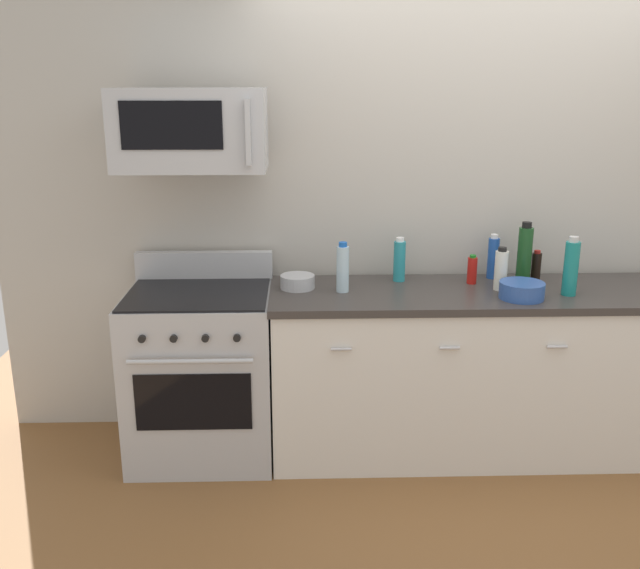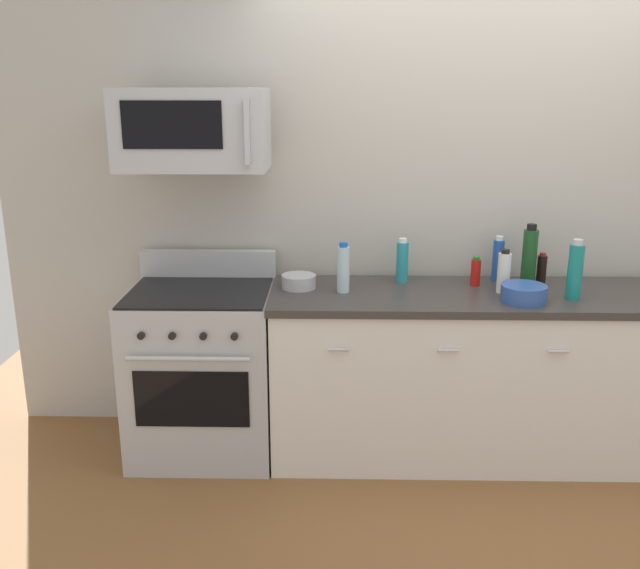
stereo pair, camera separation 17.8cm
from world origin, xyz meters
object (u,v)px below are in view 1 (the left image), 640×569
object	(u,v)px
microwave	(191,130)
bottle_soy_sauce_dark	(536,267)
bottle_hot_sauce_red	(472,270)
bottle_water_clear	(343,268)
bottle_dish_soap	(399,260)
bottle_soda_blue	(493,257)
bowl_steel_prep	(298,281)
bottle_wine_green	(524,255)
bottle_vinegar_white	(501,270)
bottle_sparkling_teal	(571,268)
range_oven	(202,372)
bowl_blue_mixing	(522,290)

from	to	relation	value
microwave	bottle_soy_sauce_dark	bearing A→B (deg)	3.37
bottle_hot_sauce_red	bottle_soy_sauce_dark	distance (m)	0.36
bottle_water_clear	bottle_dish_soap	size ratio (longest dim) A/B	1.08
bottle_soda_blue	bottle_soy_sauce_dark	world-z (taller)	bottle_soda_blue
bottle_soda_blue	bowl_steel_prep	distance (m)	1.11
microwave	bottle_soy_sauce_dark	distance (m)	1.98
bottle_wine_green	bottle_water_clear	bearing A→B (deg)	-172.44
bottle_vinegar_white	bottle_hot_sauce_red	bearing A→B (deg)	134.25
bottle_soy_sauce_dark	bowl_steel_prep	size ratio (longest dim) A/B	0.97
bottle_water_clear	bottle_sparkling_teal	distance (m)	1.17
range_oven	bottle_sparkling_teal	bearing A→B (deg)	-2.96
bottle_sparkling_teal	bowl_steel_prep	xyz separation A→B (m)	(-1.40, 0.16, -0.11)
bottle_soda_blue	bowl_steel_prep	bearing A→B (deg)	-171.09
bottle_dish_soap	microwave	bearing A→B (deg)	-172.13
bowl_steel_prep	microwave	bearing A→B (deg)	-177.81
bottle_vinegar_white	bottle_dish_soap	bearing A→B (deg)	159.70
bottle_hot_sauce_red	bottle_wine_green	bearing A→B (deg)	-0.81
bottle_dish_soap	bottle_soy_sauce_dark	size ratio (longest dim) A/B	1.38
microwave	bowl_steel_prep	distance (m)	0.95
bottle_dish_soap	bottle_wine_green	world-z (taller)	bottle_wine_green
microwave	bottle_wine_green	bearing A→B (deg)	2.64
bottle_wine_green	bowl_blue_mixing	size ratio (longest dim) A/B	1.50
microwave	bowl_blue_mixing	world-z (taller)	microwave
bottle_soda_blue	bottle_soy_sauce_dark	size ratio (longest dim) A/B	1.41
bottle_hot_sauce_red	bottle_soy_sauce_dark	xyz separation A→B (m)	(0.36, 0.02, 0.01)
range_oven	bottle_soda_blue	size ratio (longest dim) A/B	4.28
bottle_vinegar_white	bottle_soy_sauce_dark	world-z (taller)	bottle_vinegar_white
microwave	bottle_dish_soap	bearing A→B (deg)	7.87
bottle_sparkling_teal	bottle_hot_sauce_red	distance (m)	0.51
range_oven	bottle_soy_sauce_dark	size ratio (longest dim) A/B	6.04
range_oven	bottle_sparkling_teal	world-z (taller)	bottle_sparkling_teal
bowl_steel_prep	range_oven	bearing A→B (deg)	-172.93
bottle_sparkling_teal	bottle_soda_blue	world-z (taller)	bottle_sparkling_teal
bottle_water_clear	bowl_steel_prep	xyz separation A→B (m)	(-0.24, 0.07, -0.09)
microwave	bottle_hot_sauce_red	bearing A→B (deg)	3.30
bottle_wine_green	bottle_sparkling_teal	bearing A→B (deg)	-52.90
bottle_soy_sauce_dark	bowl_blue_mixing	world-z (taller)	bottle_soy_sauce_dark
bottle_sparkling_teal	bottle_vinegar_white	distance (m)	0.35
bottle_hot_sauce_red	bottle_wine_green	xyz separation A→B (m)	(0.28, -0.00, 0.09)
range_oven	bottle_vinegar_white	bearing A→B (deg)	0.21
range_oven	bottle_water_clear	bearing A→B (deg)	-0.46
bottle_water_clear	bottle_soda_blue	world-z (taller)	bottle_water_clear
bottle_soy_sauce_dark	bottle_wine_green	distance (m)	0.11
bottle_hot_sauce_red	bottle_wine_green	world-z (taller)	bottle_wine_green
bottle_water_clear	bottle_vinegar_white	world-z (taller)	bottle_water_clear
range_oven	bottle_wine_green	xyz separation A→B (m)	(1.75, 0.13, 0.61)
bottle_hot_sauce_red	bottle_water_clear	bearing A→B (deg)	-169.23
bottle_dish_soap	bottle_sparkling_teal	bearing A→B (deg)	-19.30
bottle_vinegar_white	bowl_steel_prep	distance (m)	1.07
bottle_hot_sauce_red	microwave	bearing A→B (deg)	-176.70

